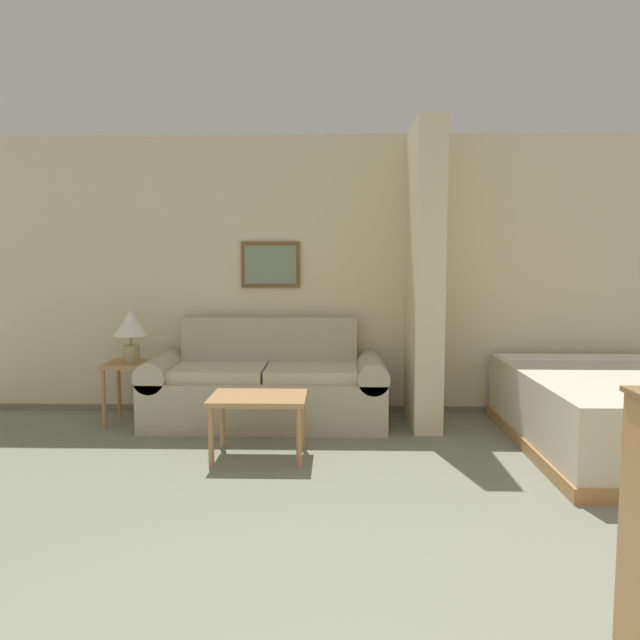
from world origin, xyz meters
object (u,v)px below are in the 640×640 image
couch (267,387)px  table_lamp (131,327)px  coffee_table (258,403)px  bed (625,412)px

couch → table_lamp: table_lamp is taller
coffee_table → table_lamp: table_lamp is taller
couch → bed: (2.83, -0.72, -0.03)m
coffee_table → bed: (2.78, 0.25, -0.11)m
coffee_table → bed: bed is taller
couch → coffee_table: size_ratio=3.02×
couch → coffee_table: 0.97m
couch → bed: couch is taller
table_lamp → bed: 4.13m
couch → bed: size_ratio=0.96×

